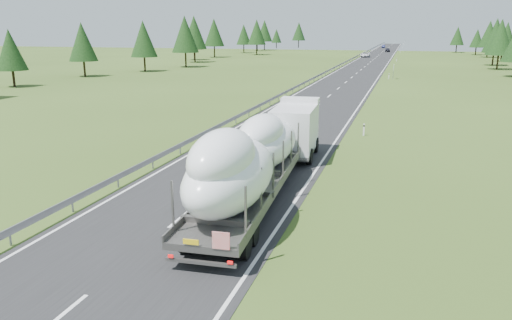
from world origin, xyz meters
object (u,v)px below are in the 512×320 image
(highway_sign, at_px, (394,69))
(distant_car_blue, at_px, (383,46))
(distant_car_dark, at_px, (388,50))
(distant_van, at_px, (365,55))
(boat_truck, at_px, (260,151))

(highway_sign, xyz_separation_m, distant_car_blue, (-9.19, 150.48, -1.11))
(distant_car_dark, bearing_deg, distant_van, -101.95)
(highway_sign, bearing_deg, distant_van, 98.63)
(distant_van, bearing_deg, boat_truck, -88.88)
(boat_truck, distance_m, distant_van, 136.42)
(highway_sign, relative_size, distant_van, 0.46)
(boat_truck, bearing_deg, highway_sign, 86.08)
(distant_car_dark, bearing_deg, highway_sign, -91.77)
(distant_van, xyz_separation_m, distant_car_blue, (1.32, 81.27, -0.08))
(distant_car_dark, xyz_separation_m, distant_car_blue, (-3.66, 42.14, -0.05))
(highway_sign, distance_m, distant_car_dark, 108.48)
(highway_sign, bearing_deg, distant_car_blue, 93.50)
(distant_van, bearing_deg, distant_car_dark, 81.39)
(distant_car_dark, bearing_deg, boat_truck, -94.39)
(distant_car_dark, distance_m, distant_car_blue, 42.30)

